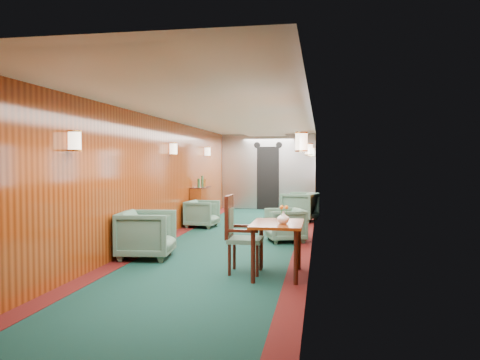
{
  "coord_description": "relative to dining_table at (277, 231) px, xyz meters",
  "views": [
    {
      "loc": [
        1.65,
        -8.95,
        1.55
      ],
      "look_at": [
        0.0,
        0.62,
        1.15
      ],
      "focal_mm": 35.0,
      "sensor_mm": 36.0,
      "label": 1
    }
  ],
  "objects": [
    {
      "name": "room",
      "position": [
        -1.09,
        2.73,
        1.03
      ],
      "size": [
        12.0,
        12.1,
        2.4
      ],
      "color": "#0E332A",
      "rests_on": "ground"
    },
    {
      "name": "bulkhead",
      "position": [
        -1.09,
        8.64,
        0.58
      ],
      "size": [
        2.98,
        0.17,
        2.39
      ],
      "color": "#B3B7BB",
      "rests_on": "ground"
    },
    {
      "name": "windows_right",
      "position": [
        0.4,
        2.98,
        0.84
      ],
      "size": [
        0.02,
        8.6,
        0.8
      ],
      "color": "silver",
      "rests_on": "ground"
    },
    {
      "name": "wall_sconces",
      "position": [
        -1.09,
        3.3,
        1.18
      ],
      "size": [
        2.97,
        7.97,
        0.25
      ],
      "color": "#F8E4C2",
      "rests_on": "ground"
    },
    {
      "name": "dining_table",
      "position": [
        0.0,
        0.0,
        0.0
      ],
      "size": [
        0.68,
        0.96,
        0.72
      ],
      "rotation": [
        0.0,
        0.0,
        0.0
      ],
      "color": "maroon",
      "rests_on": "ground"
    },
    {
      "name": "side_chair",
      "position": [
        -0.55,
        0.11,
        -0.03
      ],
      "size": [
        0.48,
        0.51,
        1.07
      ],
      "rotation": [
        0.0,
        0.0,
        0.01
      ],
      "color": "#1D4437",
      "rests_on": "ground"
    },
    {
      "name": "credenza",
      "position": [
        -2.43,
        5.24,
        -0.15
      ],
      "size": [
        0.31,
        1.0,
        1.17
      ],
      "color": "maroon",
      "rests_on": "ground"
    },
    {
      "name": "flower_vase",
      "position": [
        0.09,
        -0.11,
        0.2
      ],
      "size": [
        0.17,
        0.17,
        0.17
      ],
      "primitive_type": "imported",
      "rotation": [
        0.0,
        0.0,
        0.1
      ],
      "color": "silver",
      "rests_on": "dining_table"
    },
    {
      "name": "armchair_left_near",
      "position": [
        -2.15,
        0.81,
        -0.23
      ],
      "size": [
        0.92,
        0.9,
        0.76
      ],
      "primitive_type": "imported",
      "rotation": [
        0.0,
        0.0,
        1.68
      ],
      "color": "#1D4437",
      "rests_on": "ground"
    },
    {
      "name": "armchair_left_far",
      "position": [
        -2.15,
        4.32,
        -0.29
      ],
      "size": [
        0.76,
        0.74,
        0.63
      ],
      "primitive_type": "imported",
      "rotation": [
        0.0,
        0.0,
        1.47
      ],
      "color": "#1D4437",
      "rests_on": "ground"
    },
    {
      "name": "armchair_right_near",
      "position": [
        -0.1,
        2.71,
        -0.29
      ],
      "size": [
        0.89,
        0.88,
        0.64
      ],
      "primitive_type": "imported",
      "rotation": [
        0.0,
        0.0,
        -1.24
      ],
      "color": "#1D4437",
      "rests_on": "ground"
    },
    {
      "name": "armchair_right_far",
      "position": [
        0.04,
        5.8,
        -0.23
      ],
      "size": [
        1.01,
        1.0,
        0.75
      ],
      "primitive_type": "imported",
      "rotation": [
        0.0,
        0.0,
        -1.86
      ],
      "color": "#1D4437",
      "rests_on": "ground"
    }
  ]
}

